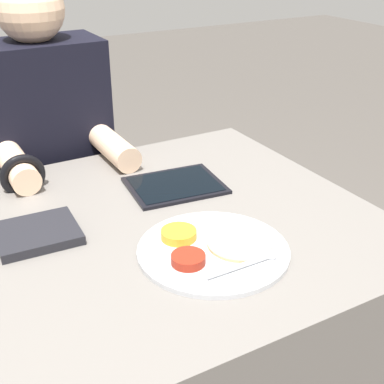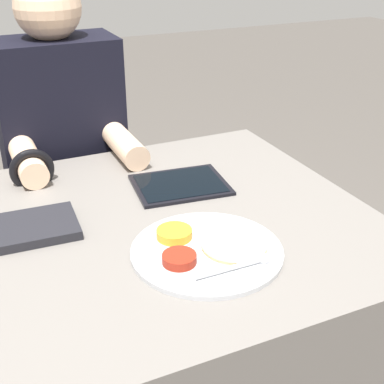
# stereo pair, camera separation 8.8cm
# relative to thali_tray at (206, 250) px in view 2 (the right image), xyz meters

# --- Properties ---
(dining_table) EXTENTS (0.93, 0.85, 0.76)m
(dining_table) POSITION_rel_thali_tray_xyz_m (-0.03, 0.16, -0.39)
(dining_table) COLOR slate
(dining_table) RESTS_ON ground_plane
(thali_tray) EXTENTS (0.30, 0.30, 0.03)m
(thali_tray) POSITION_rel_thali_tray_xyz_m (0.00, 0.00, 0.00)
(thali_tray) COLOR #B7BABF
(thali_tray) RESTS_ON dining_table
(red_notebook) EXTENTS (0.17, 0.15, 0.02)m
(red_notebook) POSITION_rel_thali_tray_xyz_m (-0.28, 0.23, 0.00)
(red_notebook) COLOR silver
(red_notebook) RESTS_ON dining_table
(tablet_device) EXTENTS (0.24, 0.20, 0.01)m
(tablet_device) POSITION_rel_thali_tray_xyz_m (0.07, 0.30, -0.00)
(tablet_device) COLOR black
(tablet_device) RESTS_ON dining_table
(person_diner) EXTENTS (0.36, 0.42, 1.23)m
(person_diner) POSITION_rel_thali_tray_xyz_m (-0.12, 0.73, -0.18)
(person_diner) COLOR black
(person_diner) RESTS_ON ground_plane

